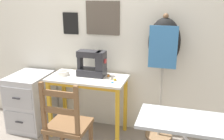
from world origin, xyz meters
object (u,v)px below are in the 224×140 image
at_px(wooden_chair, 67,126).
at_px(filing_cabinet, 31,101).
at_px(sewing_machine, 93,64).
at_px(fabric_bowl, 63,73).
at_px(thread_spool_mid_table, 110,78).
at_px(thread_spool_far_edge, 115,79).
at_px(thread_spool_near_machine, 108,76).
at_px(dress_form, 164,50).
at_px(scissors, 115,82).

height_order(wooden_chair, filing_cabinet, wooden_chair).
relative_size(sewing_machine, fabric_bowl, 2.48).
distance_m(thread_spool_mid_table, thread_spool_far_edge, 0.06).
height_order(sewing_machine, thread_spool_near_machine, sewing_machine).
distance_m(wooden_chair, dress_form, 1.30).
bearing_deg(scissors, thread_spool_far_edge, 107.13).
bearing_deg(thread_spool_near_machine, wooden_chair, -108.09).
xyz_separation_m(filing_cabinet, dress_form, (1.62, 0.19, 0.74)).
bearing_deg(sewing_machine, filing_cabinet, -172.63).
bearing_deg(sewing_machine, thread_spool_mid_table, -18.65).
bearing_deg(fabric_bowl, thread_spool_near_machine, 8.66).
distance_m(sewing_machine, thread_spool_mid_table, 0.28).
relative_size(thread_spool_mid_table, filing_cabinet, 0.05).
bearing_deg(thread_spool_far_edge, sewing_machine, 161.72).
height_order(thread_spool_near_machine, thread_spool_far_edge, thread_spool_near_machine).
bearing_deg(sewing_machine, scissors, -26.83).
bearing_deg(dress_form, sewing_machine, -173.90).
bearing_deg(filing_cabinet, wooden_chair, -35.65).
xyz_separation_m(fabric_bowl, wooden_chair, (0.32, -0.59, -0.34)).
height_order(scissors, wooden_chair, wooden_chair).
bearing_deg(scissors, sewing_machine, 153.17).
xyz_separation_m(sewing_machine, thread_spool_mid_table, (0.23, -0.08, -0.12)).
relative_size(scissors, wooden_chair, 0.15).
xyz_separation_m(sewing_machine, dress_form, (0.80, 0.09, 0.21)).
relative_size(sewing_machine, thread_spool_mid_table, 10.04).
distance_m(thread_spool_near_machine, thread_spool_mid_table, 0.09).
bearing_deg(thread_spool_far_edge, wooden_chair, -119.53).
xyz_separation_m(wooden_chair, dress_form, (0.83, 0.76, 0.66)).
height_order(scissors, dress_form, dress_form).
bearing_deg(thread_spool_mid_table, fabric_bowl, -179.95).
relative_size(sewing_machine, wooden_chair, 0.37).
bearing_deg(thread_spool_near_machine, thread_spool_mid_table, -60.23).
bearing_deg(filing_cabinet, thread_spool_near_machine, 6.19).
distance_m(fabric_bowl, thread_spool_mid_table, 0.59).
distance_m(filing_cabinet, dress_form, 1.79).
height_order(fabric_bowl, scissors, fabric_bowl).
bearing_deg(thread_spool_near_machine, sewing_machine, -179.06).
relative_size(fabric_bowl, dress_form, 0.09).
bearing_deg(thread_spool_near_machine, scissors, -52.16).
xyz_separation_m(fabric_bowl, thread_spool_far_edge, (0.64, -0.02, -0.01)).
bearing_deg(thread_spool_near_machine, dress_form, 7.65).
xyz_separation_m(sewing_machine, thread_spool_near_machine, (0.19, 0.00, -0.12)).
relative_size(scissors, dress_form, 0.09).
height_order(scissors, thread_spool_mid_table, thread_spool_mid_table).
distance_m(sewing_machine, wooden_chair, 0.81).
distance_m(scissors, thread_spool_near_machine, 0.20).
height_order(thread_spool_far_edge, filing_cabinet, thread_spool_far_edge).
height_order(fabric_bowl, wooden_chair, wooden_chair).
relative_size(fabric_bowl, filing_cabinet, 0.19).
height_order(thread_spool_far_edge, dress_form, dress_form).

